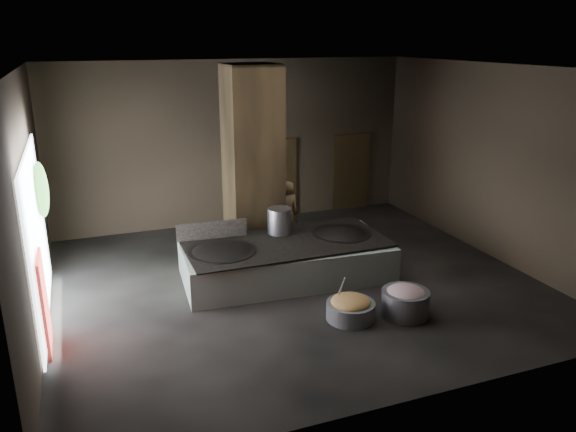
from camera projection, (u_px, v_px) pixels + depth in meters
name	position (u px, v px, depth m)	size (l,w,h in m)	color
floor	(294.00, 283.00, 12.20)	(10.00, 9.00, 0.10)	black
ceiling	(295.00, 65.00, 10.79)	(10.00, 9.00, 0.10)	black
back_wall	(234.00, 143.00, 15.54)	(10.00, 0.10, 4.50)	black
front_wall	(419.00, 260.00, 7.45)	(10.00, 0.10, 4.50)	black
left_wall	(25.00, 206.00, 9.79)	(0.10, 9.00, 4.50)	black
right_wall	(494.00, 162.00, 13.20)	(0.10, 9.00, 4.50)	black
pillar	(253.00, 163.00, 13.08)	(1.20, 1.20, 4.50)	black
hearth_platform	(286.00, 260.00, 12.30)	(4.45, 2.13, 0.77)	silver
platform_cap	(286.00, 242.00, 12.16)	(4.35, 2.09, 0.03)	black
wok_left	(222.00, 255.00, 11.65)	(1.40, 1.40, 0.39)	black
wok_left_rim	(221.00, 251.00, 11.63)	(1.43, 1.43, 0.05)	black
wok_right	(341.00, 237.00, 12.69)	(1.31, 1.31, 0.37)	black
wok_right_rim	(341.00, 234.00, 12.66)	(1.34, 1.34, 0.05)	black
stock_pot	(279.00, 221.00, 12.57)	(0.54, 0.54, 0.58)	#AEB0B6
splash_guard	(212.00, 230.00, 12.27)	(1.55, 0.06, 0.39)	black
cook	(287.00, 215.00, 13.90)	(0.63, 0.40, 1.72)	olive
veg_basin	(351.00, 311.00, 10.52)	(0.92, 0.92, 0.34)	slate
veg_fill	(351.00, 302.00, 10.47)	(0.75, 0.75, 0.23)	#999A4A
ladle	(340.00, 290.00, 10.49)	(0.03, 0.03, 0.72)	#AEB0B6
meat_basin	(405.00, 303.00, 10.65)	(0.91, 0.91, 0.50)	slate
meat_fill	(406.00, 293.00, 10.59)	(0.75, 0.75, 0.29)	#B36B73
doorway_near	(277.00, 180.00, 16.21)	(1.18, 0.08, 2.38)	black
doorway_near_glow	(283.00, 179.00, 16.52)	(0.89, 0.04, 2.11)	#8C6647
doorway_far	(351.00, 173.00, 17.02)	(1.18, 0.08, 2.38)	black
doorway_far_glow	(347.00, 173.00, 17.24)	(0.85, 0.04, 2.00)	#8C6647
left_opening	(37.00, 237.00, 10.20)	(0.04, 4.20, 3.10)	white
pavilion_sliver	(45.00, 304.00, 9.30)	(0.05, 0.90, 1.70)	maroon
tree_silhouette	(41.00, 190.00, 11.03)	(0.28, 1.10, 1.10)	#194714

